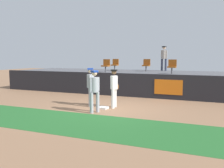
% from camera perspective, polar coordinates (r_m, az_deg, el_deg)
% --- Properties ---
extents(ground_plane, '(60.00, 60.00, 0.00)m').
position_cam_1_polar(ground_plane, '(11.20, -1.63, -5.59)').
color(ground_plane, '#936B4C').
extents(grass_foreground_strip, '(18.00, 2.80, 0.01)m').
position_cam_1_polar(grass_foreground_strip, '(8.95, -8.65, -8.67)').
color(grass_foreground_strip, '#26662B').
rests_on(grass_foreground_strip, ground_plane).
extents(first_base, '(0.40, 0.40, 0.08)m').
position_cam_1_polar(first_base, '(11.16, -2.00, -5.43)').
color(first_base, white).
rests_on(first_base, ground_plane).
extents(player_fielder_home, '(0.36, 0.55, 1.73)m').
position_cam_1_polar(player_fielder_home, '(11.21, 0.50, -0.41)').
color(player_fielder_home, white).
rests_on(player_fielder_home, ground_plane).
extents(player_runner_visitor, '(0.44, 0.45, 1.74)m').
position_cam_1_polar(player_runner_visitor, '(10.23, -4.00, -1.00)').
color(player_runner_visitor, '#9EA3AD').
rests_on(player_runner_visitor, ground_plane).
extents(player_coach_visitor, '(0.43, 0.47, 1.77)m').
position_cam_1_polar(player_coach_visitor, '(11.59, -4.91, -0.06)').
color(player_coach_visitor, '#9EA3AD').
rests_on(player_coach_visitor, ground_plane).
extents(field_wall, '(18.00, 0.26, 1.34)m').
position_cam_1_polar(field_wall, '(14.39, 4.33, -0.26)').
color(field_wall, black).
rests_on(field_wall, ground_plane).
extents(bleacher_platform, '(18.00, 4.80, 1.29)m').
position_cam_1_polar(bleacher_platform, '(16.84, 7.07, 0.58)').
color(bleacher_platform, '#59595E').
rests_on(bleacher_platform, ground_plane).
extents(seat_back_center, '(0.48, 0.44, 0.84)m').
position_cam_1_polar(seat_back_center, '(17.41, 7.83, 4.43)').
color(seat_back_center, '#4C4C51').
rests_on(seat_back_center, bleacher_platform).
extents(seat_front_right, '(0.48, 0.44, 0.84)m').
position_cam_1_polar(seat_front_right, '(15.22, 13.51, 4.06)').
color(seat_front_right, '#4C4C51').
rests_on(seat_front_right, bleacher_platform).
extents(seat_back_left, '(0.46, 0.44, 0.84)m').
position_cam_1_polar(seat_back_left, '(18.15, 0.69, 4.56)').
color(seat_back_left, '#4C4C51').
rests_on(seat_back_left, bleacher_platform).
extents(seat_front_left, '(0.47, 0.44, 0.84)m').
position_cam_1_polar(seat_front_left, '(16.46, -1.39, 4.39)').
color(seat_front_left, '#4C4C51').
rests_on(seat_front_left, bleacher_platform).
extents(spectator_hooded, '(0.47, 0.42, 1.74)m').
position_cam_1_polar(spectator_hooded, '(18.29, 11.74, 6.12)').
color(spectator_hooded, '#33384C').
rests_on(spectator_hooded, bleacher_platform).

